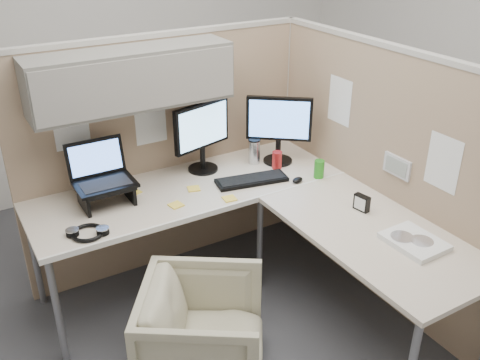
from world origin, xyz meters
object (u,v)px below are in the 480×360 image
keyboard (252,180)px  office_chair (203,328)px  desk (254,211)px  monitor_left (202,132)px

keyboard → office_chair: bearing=-126.4°
desk → monitor_left: monitor_left is taller
office_chair → keyboard: 1.03m
office_chair → monitor_left: (0.51, 0.96, 0.69)m
desk → office_chair: (-0.54, -0.37, -0.37)m
desk → monitor_left: size_ratio=4.29×
monitor_left → keyboard: monitor_left is taller
desk → keyboard: (0.15, 0.27, 0.05)m
office_chair → monitor_left: monitor_left is taller
desk → office_chair: size_ratio=3.13×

